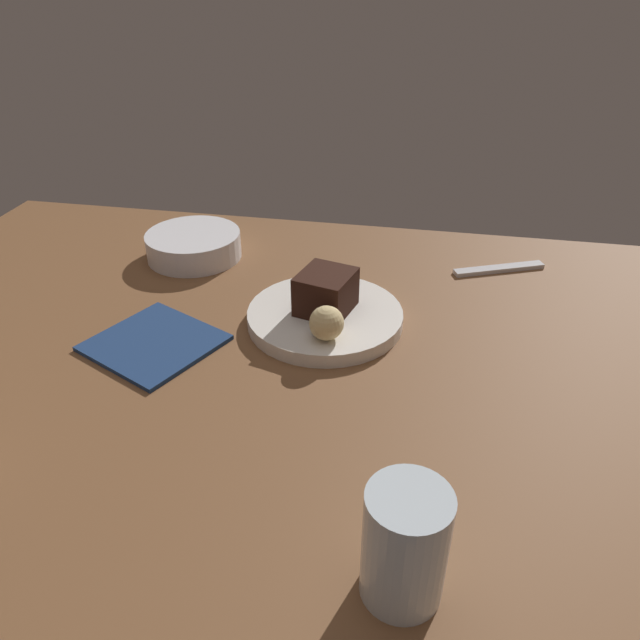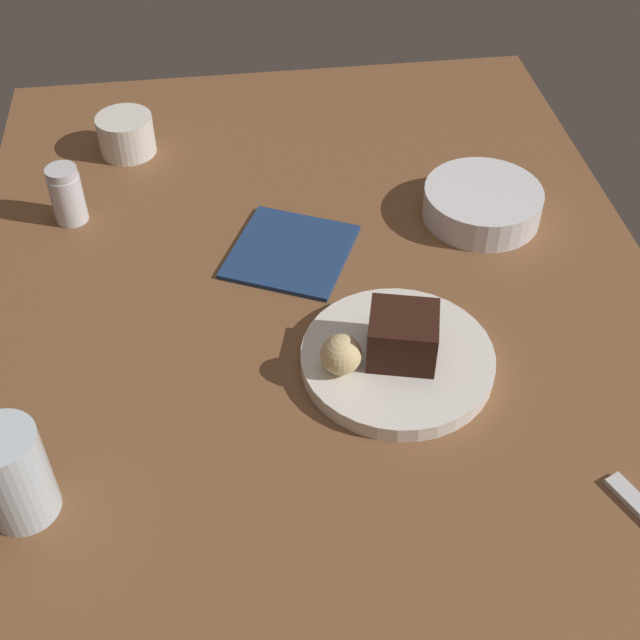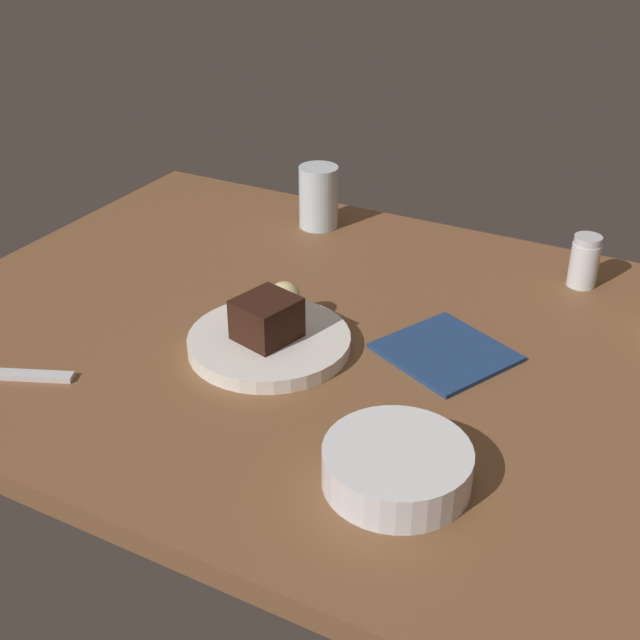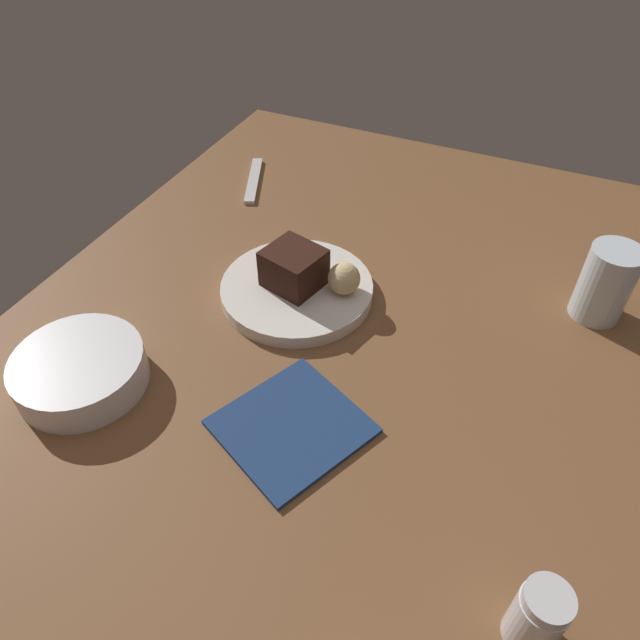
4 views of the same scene
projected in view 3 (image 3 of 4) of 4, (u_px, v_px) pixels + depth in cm
name	position (u px, v px, depth cm)	size (l,w,h in cm)	color
dining_table	(350.00, 348.00, 112.18)	(120.00, 84.00, 3.00)	brown
dessert_plate	(269.00, 342.00, 108.79)	(21.27, 21.27, 1.95)	white
chocolate_cake_slice	(267.00, 319.00, 106.66)	(7.29, 6.76, 5.52)	black
bread_roll	(285.00, 297.00, 112.73)	(4.42, 4.42, 4.42)	#DBC184
salt_shaker	(584.00, 261.00, 123.00)	(4.26, 4.26, 7.91)	silver
water_glass	(319.00, 197.00, 141.46)	(6.66, 6.66, 10.58)	silver
side_bowl	(397.00, 466.00, 85.48)	(15.49, 15.49, 4.24)	silver
dessert_spoon	(14.00, 375.00, 103.29)	(15.00, 1.80, 0.70)	silver
folded_napkin	(445.00, 352.00, 107.90)	(14.80, 14.17, 0.60)	navy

